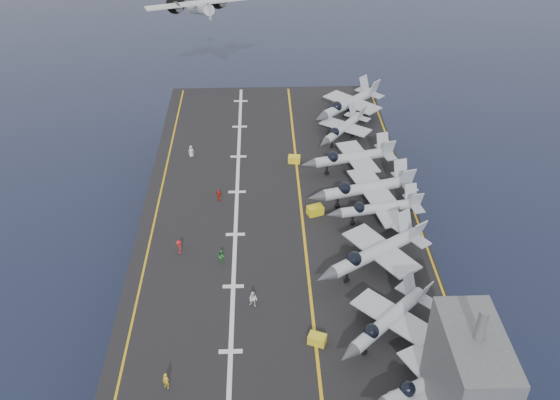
{
  "coord_description": "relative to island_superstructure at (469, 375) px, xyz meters",
  "views": [
    {
      "loc": [
        -2.37,
        -64.77,
        60.54
      ],
      "look_at": [
        0.0,
        4.0,
        13.0
      ],
      "focal_mm": 40.0,
      "sensor_mm": 36.0,
      "label": 1
    }
  ],
  "objects": [
    {
      "name": "ground",
      "position": [
        -15.0,
        30.0,
        -17.9
      ],
      "size": [
        500.0,
        500.0,
        0.0
      ],
      "primitive_type": "plane",
      "color": "#142135",
      "rests_on": "ground"
    },
    {
      "name": "hull",
      "position": [
        -15.0,
        30.0,
        -12.9
      ],
      "size": [
        36.0,
        90.0,
        10.0
      ],
      "primitive_type": "cube",
      "color": "#56595E",
      "rests_on": "ground"
    },
    {
      "name": "flight_deck",
      "position": [
        -15.0,
        30.0,
        -7.7
      ],
      "size": [
        38.0,
        92.0,
        0.4
      ],
      "primitive_type": "cube",
      "color": "black",
      "rests_on": "hull"
    },
    {
      "name": "foul_line",
      "position": [
        -12.0,
        30.0,
        -7.48
      ],
      "size": [
        0.35,
        90.0,
        0.02
      ],
      "primitive_type": "cube",
      "color": "gold",
      "rests_on": "flight_deck"
    },
    {
      "name": "landing_centerline",
      "position": [
        -21.0,
        30.0,
        -7.48
      ],
      "size": [
        0.5,
        90.0,
        0.02
      ],
      "primitive_type": "cube",
      "color": "silver",
      "rests_on": "flight_deck"
    },
    {
      "name": "deck_edge_port",
      "position": [
        -32.0,
        30.0,
        -7.48
      ],
      "size": [
        0.25,
        90.0,
        0.02
      ],
      "primitive_type": "cube",
      "color": "gold",
      "rests_on": "flight_deck"
    },
    {
      "name": "deck_edge_stbd",
      "position": [
        3.5,
        30.0,
        -7.48
      ],
      "size": [
        0.25,
        90.0,
        0.02
      ],
      "primitive_type": "cube",
      "color": "gold",
      "rests_on": "flight_deck"
    },
    {
      "name": "island_superstructure",
      "position": [
        0.0,
        0.0,
        0.0
      ],
      "size": [
        5.0,
        10.0,
        15.0
      ],
      "primitive_type": null,
      "color": "#56595E",
      "rests_on": "flight_deck"
    },
    {
      "name": "fighter_jet_1",
      "position": [
        -1.55,
        3.79,
        -5.19
      ],
      "size": [
        15.83,
        13.82,
        4.61
      ],
      "primitive_type": null,
      "color": "gray",
      "rests_on": "flight_deck"
    },
    {
      "name": "fighter_jet_2",
      "position": [
        -4.25,
        11.84,
        -5.1
      ],
      "size": [
        16.35,
        16.21,
        4.8
      ],
      "primitive_type": null,
      "color": "#9EA7AE",
      "rests_on": "flight_deck"
    },
    {
      "name": "fighter_jet_3",
      "position": [
        -3.89,
        22.66,
        -4.78
      ],
      "size": [
        18.8,
        17.24,
        5.43
      ],
      "primitive_type": null,
      "color": "#91979F",
      "rests_on": "flight_deck"
    },
    {
      "name": "fighter_jet_4",
      "position": [
        -1.8,
        32.36,
        -5.24
      ],
      "size": [
        14.39,
        10.95,
        4.51
      ],
      "primitive_type": null,
      "color": "gray",
      "rests_on": "flight_deck"
    },
    {
      "name": "fighter_jet_5",
      "position": [
        -2.86,
        36.67,
        -4.85
      ],
      "size": [
        17.38,
        13.79,
        5.3
      ],
      "primitive_type": null,
      "color": "#8C939C",
      "rests_on": "flight_deck"
    },
    {
      "name": "fighter_jet_6",
      "position": [
        -3.72,
        45.23,
        -4.99
      ],
      "size": [
        16.4,
        12.95,
        5.02
      ],
      "primitive_type": null,
      "color": "#97A0A7",
      "rests_on": "flight_deck"
    },
    {
      "name": "fighter_jet_7",
      "position": [
        -3.94,
        55.11,
        -5.3
      ],
      "size": [
        14.35,
        15.23,
        4.41
      ],
      "primitive_type": null,
      "color": "#A0A8AF",
      "rests_on": "flight_deck"
    },
    {
      "name": "fighter_jet_8",
      "position": [
        -1.99,
        63.22,
        -4.8
      ],
      "size": [
        18.38,
        18.27,
        5.4
      ],
      "primitive_type": null,
      "color": "#9CA4AA",
      "rests_on": "flight_deck"
    },
    {
      "name": "tow_cart_a",
      "position": [
        -11.86,
        10.91,
        -6.95
      ],
      "size": [
        2.16,
        1.8,
        1.1
      ],
      "primitive_type": null,
      "color": "gold",
      "rests_on": "flight_deck"
    },
    {
      "name": "tow_cart_b",
      "position": [
        -10.18,
        34.22,
        -6.87
      ],
      "size": [
        2.44,
        1.99,
        1.26
      ],
      "primitive_type": null,
      "color": "yellow",
      "rests_on": "flight_deck"
    },
    {
      "name": "tow_cart_c",
      "position": [
        -12.31,
        48.0,
        -6.95
      ],
      "size": [
        1.98,
        1.42,
        1.1
      ],
      "primitive_type": null,
      "color": "yellow",
      "rests_on": "flight_deck"
    },
    {
      "name": "crew_1",
      "position": [
        -27.14,
        5.61,
        -6.55
      ],
      "size": [
        1.36,
        1.18,
        1.9
      ],
      "primitive_type": "imported",
      "color": "gold",
      "rests_on": "flight_deck"
    },
    {
      "name": "crew_2",
      "position": [
        -22.56,
        24.59,
        -6.61
      ],
      "size": [
        1.05,
        1.25,
        1.78
      ],
      "primitive_type": "imported",
      "color": "green",
      "rests_on": "flight_deck"
    },
    {
      "name": "crew_3",
      "position": [
        -27.92,
        26.45,
        -6.54
      ],
      "size": [
        1.12,
        1.35,
        1.92
      ],
      "primitive_type": "imported",
      "color": "#B21919",
      "rests_on": "flight_deck"
    },
    {
      "name": "crew_4",
      "position": [
        -23.47,
        37.88,
        -6.56
      ],
      "size": [
        1.35,
        1.25,
        1.88
      ],
      "primitive_type": "imported",
      "color": "red",
      "rests_on": "flight_deck"
    },
    {
      "name": "crew_5",
      "position": [
        -28.4,
        50.37,
        -6.56
      ],
      "size": [
        1.33,
        1.12,
        1.88
      ],
      "primitive_type": "imported",
      "color": "silver",
      "rests_on": "flight_deck"
    },
    {
      "name": "crew_7",
      "position": [
        -18.62,
        16.71,
        -6.48
      ],
      "size": [
        1.45,
        1.25,
        2.03
      ],
      "primitive_type": "imported",
      "color": "white",
      "rests_on": "flight_deck"
    },
    {
      "name": "transport_plane",
      "position": [
        -28.36,
        83.26,
        5.38
      ],
      "size": [
        24.12,
        20.05,
        4.88
      ],
      "primitive_type": null,
      "color": "silver"
    }
  ]
}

